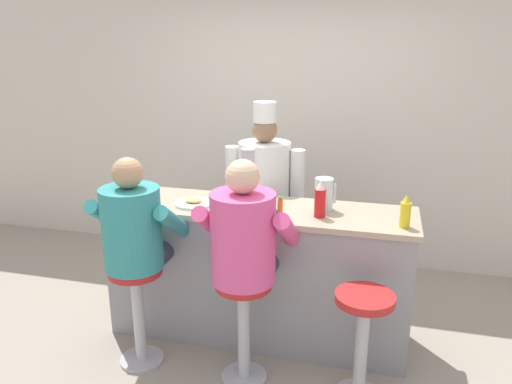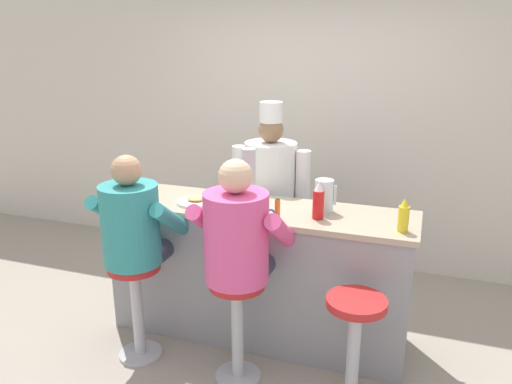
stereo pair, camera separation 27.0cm
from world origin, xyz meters
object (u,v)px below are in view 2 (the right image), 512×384
at_px(cup_stack_steel, 249,177).
at_px(empty_stool_round, 354,335).
at_px(diner_seated_teal, 134,231).
at_px(hot_sauce_bottle_orange, 277,209).
at_px(mustard_bottle_yellow, 404,216).
at_px(breakfast_plate, 195,201).
at_px(water_pitcher_clear, 324,196).
at_px(diner_seated_pink, 238,244).
at_px(ketchup_bottle_red, 318,202).
at_px(coffee_mug_blue, 263,213).
at_px(napkin_dispenser_chrome, 233,200).
at_px(cook_in_whites_near, 270,195).
at_px(cereal_bowl, 145,195).

bearing_deg(cup_stack_steel, empty_stool_round, -33.07).
distance_m(cup_stack_steel, diner_seated_teal, 0.87).
distance_m(hot_sauce_bottle_orange, empty_stool_round, 0.91).
relative_size(mustard_bottle_yellow, breakfast_plate, 0.80).
bearing_deg(water_pitcher_clear, hot_sauce_bottle_orange, -133.61).
height_order(water_pitcher_clear, diner_seated_pink, diner_seated_pink).
height_order(ketchup_bottle_red, coffee_mug_blue, ketchup_bottle_red).
relative_size(ketchup_bottle_red, empty_stool_round, 0.35).
bearing_deg(empty_stool_round, napkin_dispenser_chrome, 155.43).
height_order(ketchup_bottle_red, mustard_bottle_yellow, ketchup_bottle_red).
bearing_deg(napkin_dispenser_chrome, diner_seated_pink, -63.86).
distance_m(water_pitcher_clear, cook_in_whites_near, 0.77).
bearing_deg(diner_seated_teal, cook_in_whites_near, 60.70).
distance_m(mustard_bottle_yellow, water_pitcher_clear, 0.58).
bearing_deg(diner_seated_teal, napkin_dispenser_chrome, 35.83).
bearing_deg(cook_in_whites_near, coffee_mug_blue, -75.72).
distance_m(cereal_bowl, diner_seated_pink, 1.00).
distance_m(diner_seated_teal, diner_seated_pink, 0.74).
bearing_deg(cereal_bowl, mustard_bottle_yellow, -1.41).
bearing_deg(diner_seated_teal, breakfast_plate, 61.74).
bearing_deg(napkin_dispenser_chrome, cereal_bowl, 178.89).
distance_m(ketchup_bottle_red, diner_seated_pink, 0.61).
height_order(cup_stack_steel, diner_seated_teal, diner_seated_teal).
xyz_separation_m(water_pitcher_clear, cereal_bowl, (-1.31, -0.16, -0.08)).
bearing_deg(cook_in_whites_near, diner_seated_teal, -119.30).
distance_m(water_pitcher_clear, coffee_mug_blue, 0.45).
xyz_separation_m(diner_seated_pink, empty_stool_round, (0.74, -0.03, -0.47)).
relative_size(coffee_mug_blue, diner_seated_pink, 0.09).
xyz_separation_m(napkin_dispenser_chrome, empty_stool_round, (0.94, -0.43, -0.61)).
bearing_deg(breakfast_plate, water_pitcher_clear, 8.11).
xyz_separation_m(water_pitcher_clear, empty_stool_round, (0.33, -0.61, -0.65)).
xyz_separation_m(hot_sauce_bottle_orange, diner_seated_pink, (-0.16, -0.31, -0.14)).
height_order(breakfast_plate, cook_in_whites_near, cook_in_whites_near).
bearing_deg(ketchup_bottle_red, cereal_bowl, -179.67).
distance_m(diner_seated_teal, cook_in_whites_near, 1.24).
relative_size(cup_stack_steel, diner_seated_teal, 0.28).
bearing_deg(hot_sauce_bottle_orange, cook_in_whites_near, 110.75).
xyz_separation_m(napkin_dispenser_chrome, diner_seated_pink, (0.19, -0.40, -0.14)).
bearing_deg(diner_seated_teal, diner_seated_pink, 0.14).
relative_size(water_pitcher_clear, cook_in_whites_near, 0.13).
relative_size(mustard_bottle_yellow, cereal_bowl, 1.32).
bearing_deg(diner_seated_pink, coffee_mug_blue, 76.74).
bearing_deg(cook_in_whites_near, mustard_bottle_yellow, -33.48).
bearing_deg(cup_stack_steel, mustard_bottle_yellow, -8.92).
xyz_separation_m(ketchup_bottle_red, napkin_dispenser_chrome, (-0.60, -0.02, -0.04)).
bearing_deg(napkin_dispenser_chrome, ketchup_bottle_red, 2.05).
bearing_deg(hot_sauce_bottle_orange, cereal_bowl, 174.45).
bearing_deg(water_pitcher_clear, cup_stack_steel, -175.71).
bearing_deg(cup_stack_steel, cereal_bowl, -171.07).
bearing_deg(cereal_bowl, hot_sauce_bottle_orange, -5.55).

